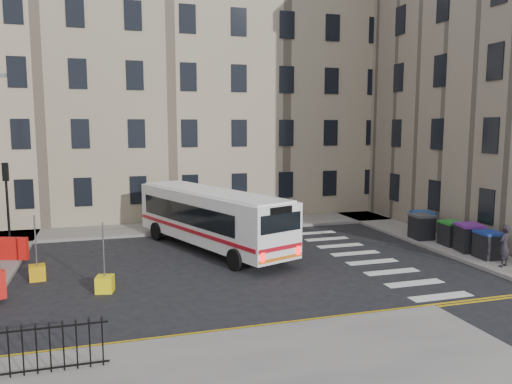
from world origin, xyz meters
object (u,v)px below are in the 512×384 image
wheelie_bin_b (469,237)px  bollard_chevron (105,284)px  bus (211,216)px  wheelie_bin_e (422,223)px  wheelie_bin_d (422,226)px  wheelie_bin_a (488,245)px  wheelie_bin_c (451,233)px  bollard_yellow (37,273)px  pedestrian (504,246)px

wheelie_bin_b → bollard_chevron: (-16.48, -0.67, -0.52)m
bollard_chevron → bus: bearing=45.6°
wheelie_bin_b → wheelie_bin_e: wheelie_bin_b is taller
bus → wheelie_bin_d: (10.95, -1.50, -0.85)m
wheelie_bin_a → bollard_chevron: bearing=-176.9°
wheelie_bin_a → wheelie_bin_e: (0.07, 5.00, 0.03)m
wheelie_bin_b → wheelie_bin_e: 3.72m
wheelie_bin_b → wheelie_bin_c: 1.29m
bus → bollard_yellow: 8.22m
bus → wheelie_bin_c: size_ratio=8.88×
wheelie_bin_e → bollard_chevron: 17.12m
wheelie_bin_a → wheelie_bin_d: bearing=101.8°
wheelie_bin_d → bus: bearing=176.6°
bollard_yellow → bollard_chevron: bearing=-41.5°
wheelie_bin_d → bollard_chevron: wheelie_bin_d is taller
wheelie_bin_a → bollard_yellow: bearing=176.6°
bollard_chevron → pedestrian: bearing=-6.9°
bus → wheelie_bin_b: size_ratio=7.60×
bollard_yellow → bollard_chevron: (2.55, -2.26, 0.00)m
wheelie_bin_d → wheelie_bin_a: bearing=-79.1°
bus → pedestrian: bearing=-53.5°
wheelie_bin_e → wheelie_bin_a: bearing=-80.6°
wheelie_bin_e → bollard_chevron: bearing=-154.9°
wheelie_bin_a → wheelie_bin_b: (0.01, 1.27, 0.05)m
wheelie_bin_c → wheelie_bin_d: 1.76m
wheelie_bin_c → bollard_chevron: (-16.52, -1.96, -0.45)m
wheelie_bin_c → pedestrian: bearing=-93.5°
wheelie_bin_c → wheelie_bin_d: wheelie_bin_d is taller
pedestrian → wheelie_bin_a: bearing=-130.5°
wheelie_bin_e → bollard_chevron: (-16.54, -4.39, -0.50)m
bus → wheelie_bin_a: 12.83m
bus → bollard_chevron: 7.32m
wheelie_bin_e → bollard_yellow: size_ratio=2.20×
wheelie_bin_c → wheelie_bin_e: bearing=92.7°
wheelie_bin_a → bollard_yellow: (-19.02, 2.86, -0.46)m
wheelie_bin_b → bollard_yellow: size_ratio=2.33×
wheelie_bin_a → bollard_yellow: size_ratio=2.02×
wheelie_bin_a → pedestrian: pedestrian is taller
wheelie_bin_c → wheelie_bin_d: (-0.54, 1.68, 0.05)m
wheelie_bin_d → wheelie_bin_e: size_ratio=0.98×
wheelie_bin_e → bollard_chevron: size_ratio=2.20×
pedestrian → bollard_yellow: pedestrian is taller
pedestrian → wheelie_bin_e: bearing=-118.2°
wheelie_bin_d → bollard_chevron: bearing=-162.8°
wheelie_bin_c → bollard_chevron: bearing=-170.2°
wheelie_bin_e → bollard_yellow: bearing=-163.4°
wheelie_bin_c → wheelie_bin_e: wheelie_bin_e is taller
bus → bollard_chevron: bearing=-155.3°
wheelie_bin_b → wheelie_bin_e: size_ratio=1.06×
wheelie_bin_b → pedestrian: size_ratio=0.78×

